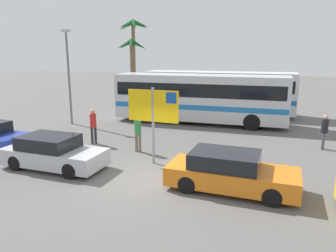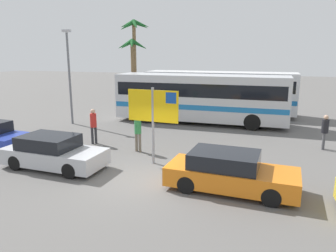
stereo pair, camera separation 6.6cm
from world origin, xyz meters
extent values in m
plane|color=#605E5B|center=(0.00, 0.00, 0.00)|extent=(120.00, 120.00, 0.00)
cube|color=silver|center=(-0.11, 10.36, 1.73)|extent=(11.14, 2.55, 2.90)
cube|color=black|center=(-0.11, 10.36, 2.28)|extent=(10.69, 2.58, 0.84)
cube|color=#1E70B7|center=(-0.11, 10.36, 1.22)|extent=(11.03, 2.58, 0.32)
cylinder|color=black|center=(3.34, 11.51, 0.50)|extent=(1.00, 0.28, 1.00)
cylinder|color=black|center=(3.34, 9.21, 0.50)|extent=(1.00, 0.28, 1.00)
cylinder|color=black|center=(-3.56, 11.51, 0.50)|extent=(1.00, 0.28, 1.00)
cylinder|color=black|center=(-3.56, 9.21, 0.50)|extent=(1.00, 0.28, 1.00)
cube|color=white|center=(0.52, 14.05, 1.73)|extent=(11.14, 2.55, 2.90)
cube|color=black|center=(0.52, 14.05, 2.28)|extent=(10.69, 2.58, 0.84)
cube|color=#1E70B7|center=(0.52, 14.05, 1.22)|extent=(11.03, 2.58, 0.32)
cylinder|color=black|center=(3.97, 15.20, 0.50)|extent=(1.00, 0.28, 1.00)
cylinder|color=black|center=(3.97, 12.90, 0.50)|extent=(1.00, 0.28, 1.00)
cylinder|color=black|center=(-2.93, 15.20, 0.50)|extent=(1.00, 0.28, 1.00)
cylinder|color=black|center=(-2.93, 12.90, 0.50)|extent=(1.00, 0.28, 1.00)
cylinder|color=gray|center=(-0.23, 1.83, 1.60)|extent=(0.11, 0.11, 3.20)
cube|color=yellow|center=(-0.23, 1.83, 2.45)|extent=(2.20, 0.18, 1.30)
cube|color=#1447A8|center=(0.57, 1.79, 2.82)|extent=(0.44, 0.09, 0.44)
cube|color=orange|center=(3.23, 0.09, 0.48)|extent=(4.41, 1.95, 0.64)
cube|color=black|center=(2.97, 0.10, 1.06)|extent=(2.33, 1.71, 0.52)
cylinder|color=black|center=(4.61, 0.82, 0.30)|extent=(0.61, 0.19, 0.60)
cylinder|color=black|center=(4.54, -0.77, 0.30)|extent=(0.61, 0.19, 0.60)
cylinder|color=black|center=(1.93, 0.95, 0.30)|extent=(0.61, 0.19, 0.60)
cylinder|color=black|center=(1.85, -0.64, 0.30)|extent=(0.61, 0.19, 0.60)
cube|color=#B7BABF|center=(-3.84, 0.11, 0.48)|extent=(4.21, 1.89, 0.64)
cube|color=black|center=(-4.09, 0.12, 1.06)|extent=(2.22, 1.68, 0.52)
cylinder|color=black|center=(-2.53, 0.85, 0.30)|extent=(0.61, 0.18, 0.60)
cylinder|color=black|center=(-2.59, -0.74, 0.30)|extent=(0.61, 0.18, 0.60)
cylinder|color=black|center=(-5.10, 0.95, 0.30)|extent=(0.61, 0.18, 0.60)
cylinder|color=black|center=(-5.16, -0.64, 0.30)|extent=(0.61, 0.18, 0.60)
cylinder|color=black|center=(-7.23, 2.03, 0.30)|extent=(0.61, 0.20, 0.60)
cylinder|color=#2D2D33|center=(-4.24, 3.64, 0.44)|extent=(0.13, 0.13, 0.88)
cylinder|color=#2D2D33|center=(-4.11, 3.76, 0.44)|extent=(0.13, 0.13, 0.88)
cylinder|color=red|center=(-4.18, 3.70, 1.22)|extent=(0.32, 0.32, 0.69)
sphere|color=tan|center=(-4.18, 3.70, 1.69)|extent=(0.24, 0.24, 0.24)
cylinder|color=#4C4C51|center=(6.86, 6.15, 0.41)|extent=(0.13, 0.13, 0.82)
cylinder|color=#4C4C51|center=(6.89, 6.33, 0.41)|extent=(0.13, 0.13, 0.82)
cylinder|color=black|center=(6.88, 6.24, 1.14)|extent=(0.32, 0.32, 0.65)
sphere|color=tan|center=(6.88, 6.24, 1.58)|extent=(0.22, 0.22, 0.22)
cylinder|color=#706656|center=(-1.58, 3.15, 0.44)|extent=(0.13, 0.13, 0.88)
cylinder|color=#706656|center=(-1.40, 3.15, 0.44)|extent=(0.13, 0.13, 0.88)
cylinder|color=#338E4C|center=(-1.49, 3.15, 1.23)|extent=(0.32, 0.32, 0.70)
sphere|color=tan|center=(-1.49, 3.15, 1.70)|extent=(0.24, 0.24, 0.24)
cylinder|color=slate|center=(-8.05, 7.47, 2.90)|extent=(0.14, 0.14, 5.80)
cube|color=#B2B2B7|center=(-8.05, 7.47, 5.90)|extent=(0.56, 0.20, 0.16)
cylinder|color=brown|center=(-7.83, 17.30, 3.54)|extent=(0.32, 0.32, 7.09)
cone|color=#195623|center=(-7.10, 17.31, 7.05)|extent=(1.61, 0.46, 0.90)
cone|color=#195623|center=(-7.39, 17.88, 7.04)|extent=(1.32, 1.54, 0.92)
cone|color=#195623|center=(-8.14, 17.95, 7.01)|extent=(1.07, 1.63, 0.97)
cone|color=#195623|center=(-8.56, 17.44, 7.08)|extent=(1.65, 0.72, 0.85)
cone|color=#195623|center=(-8.26, 16.79, 6.91)|extent=(1.33, 1.48, 1.14)
cone|color=#195623|center=(-7.43, 16.73, 6.96)|extent=(1.26, 1.55, 1.06)
cylinder|color=brown|center=(-7.98, 17.18, 2.71)|extent=(0.32, 0.32, 5.42)
cone|color=#195623|center=(-7.30, 17.26, 5.27)|extent=(1.61, 0.62, 1.09)
cone|color=#195623|center=(-7.53, 17.70, 5.29)|extent=(1.37, 1.47, 1.06)
cone|color=#195623|center=(-8.20, 17.83, 5.28)|extent=(0.92, 1.63, 1.08)
cone|color=#195623|center=(-8.68, 17.14, 5.29)|extent=(1.60, 0.54, 1.05)
cone|color=#195623|center=(-8.25, 16.55, 5.27)|extent=(1.02, 1.62, 1.08)
cone|color=#195623|center=(-7.71, 16.53, 5.32)|extent=(1.02, 1.63, 0.99)
camera|label=1|loc=(4.26, -10.22, 4.55)|focal=34.18mm
camera|label=2|loc=(4.32, -10.20, 4.55)|focal=34.18mm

